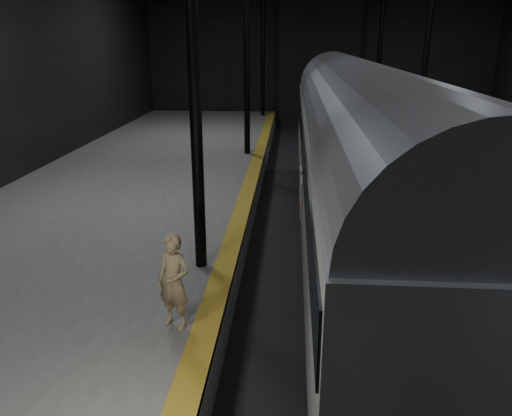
# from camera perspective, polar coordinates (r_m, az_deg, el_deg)

# --- Properties ---
(ground) EXTENTS (44.00, 44.00, 0.00)m
(ground) POSITION_cam_1_polar(r_m,az_deg,el_deg) (15.75, 10.29, -3.93)
(ground) COLOR black
(ground) RESTS_ON ground
(platform_left) EXTENTS (9.00, 43.80, 1.00)m
(platform_left) POSITION_cam_1_polar(r_m,az_deg,el_deg) (16.50, -16.46, -1.50)
(platform_left) COLOR #565653
(platform_left) RESTS_ON ground
(tactile_strip) EXTENTS (0.50, 43.80, 0.01)m
(tactile_strip) POSITION_cam_1_polar(r_m,az_deg,el_deg) (15.37, -1.62, -0.20)
(tactile_strip) COLOR olive
(tactile_strip) RESTS_ON platform_left
(track) EXTENTS (2.40, 43.00, 0.24)m
(track) POSITION_cam_1_polar(r_m,az_deg,el_deg) (15.73, 10.30, -3.70)
(track) COLOR #3F3328
(track) RESTS_ON ground
(train) EXTENTS (2.99, 19.99, 5.34)m
(train) POSITION_cam_1_polar(r_m,az_deg,el_deg) (14.24, 11.24, 6.17)
(train) COLOR #A1A4A9
(train) RESTS_ON ground
(woman) EXTENTS (0.77, 0.66, 1.80)m
(woman) POSITION_cam_1_polar(r_m,az_deg,el_deg) (9.09, -9.37, -8.33)
(woman) COLOR #99855D
(woman) RESTS_ON platform_left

